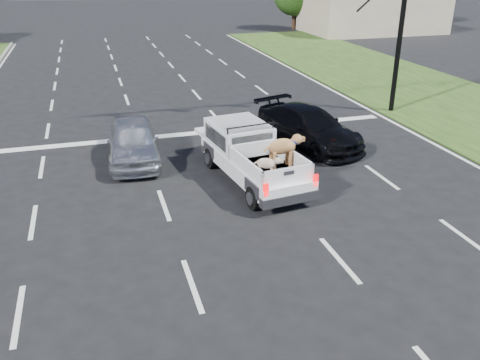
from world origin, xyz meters
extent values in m
plane|color=black|center=(0.00, 0.00, 0.00)|extent=(160.00, 160.00, 0.00)
cube|color=silver|center=(-5.25, 6.00, 0.01)|extent=(0.12, 60.00, 0.01)
cube|color=silver|center=(-1.75, 6.00, 0.01)|extent=(0.12, 60.00, 0.01)
cube|color=silver|center=(1.75, 6.00, 0.01)|extent=(0.12, 60.00, 0.01)
cube|color=silver|center=(5.25, 6.00, 0.01)|extent=(0.12, 60.00, 0.01)
cube|color=silver|center=(8.80, 6.00, 0.01)|extent=(0.15, 60.00, 0.01)
cube|color=silver|center=(0.00, 10.00, 0.01)|extent=(17.00, 0.45, 0.01)
cylinder|color=black|center=(9.60, 10.50, 3.50)|extent=(0.22, 0.22, 7.00)
cube|color=#C3B295|center=(22.00, 34.00, 1.80)|extent=(12.00, 7.00, 3.60)
cylinder|color=#332114|center=(16.00, 38.00, 1.08)|extent=(0.44, 0.44, 2.16)
cylinder|color=#332114|center=(24.00, 38.00, 1.08)|extent=(0.44, 0.44, 2.16)
cylinder|color=#332114|center=(30.00, 38.00, 1.08)|extent=(0.44, 0.44, 2.16)
cylinder|color=black|center=(0.65, 3.05, 0.34)|extent=(0.34, 0.71, 0.68)
cylinder|color=black|center=(2.20, 3.25, 0.34)|extent=(0.34, 0.71, 0.68)
cylinder|color=black|center=(0.22, 6.33, 0.34)|extent=(0.34, 0.71, 0.68)
cylinder|color=black|center=(1.76, 6.54, 0.34)|extent=(0.34, 0.71, 0.68)
cube|color=white|center=(1.20, 4.84, 0.59)|extent=(2.31, 4.93, 0.47)
cube|color=white|center=(1.05, 5.95, 1.21)|extent=(1.90, 2.26, 0.77)
cube|color=black|center=(1.19, 4.94, 1.24)|extent=(1.38, 0.21, 0.56)
cylinder|color=black|center=(1.17, 5.06, 1.77)|extent=(1.60, 0.26, 0.04)
cube|color=black|center=(1.34, 3.80, 0.80)|extent=(1.88, 2.47, 0.05)
cube|color=white|center=(0.58, 3.70, 1.06)|extent=(0.37, 2.27, 0.47)
cube|color=white|center=(2.09, 3.89, 1.06)|extent=(0.37, 2.27, 0.47)
cube|color=white|center=(1.48, 2.70, 1.06)|extent=(1.59, 0.28, 0.47)
cube|color=red|center=(0.75, 2.41, 0.85)|extent=(0.15, 0.07, 0.36)
cube|color=red|center=(2.26, 2.61, 0.85)|extent=(0.15, 0.07, 0.36)
cube|color=black|center=(1.50, 2.57, 0.43)|extent=(1.74, 0.49, 0.27)
imported|color=silver|center=(-2.20, 7.73, 0.71)|extent=(1.92, 4.25, 1.42)
imported|color=black|center=(4.19, 7.49, 0.70)|extent=(3.26, 5.17, 1.40)
camera|label=1|loc=(-3.34, -9.00, 6.51)|focal=38.00mm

